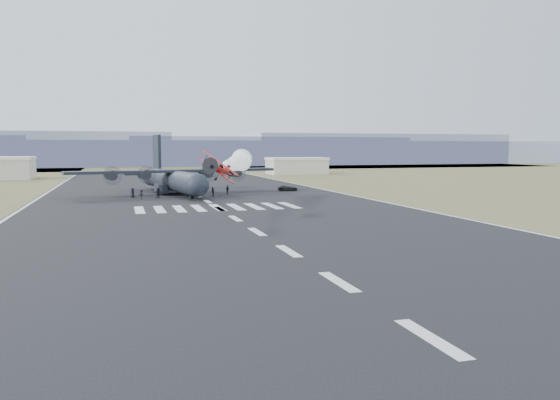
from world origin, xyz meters
name	(u,v)px	position (x,y,z in m)	size (l,w,h in m)	color
ground	(339,282)	(0.00, 0.00, 0.00)	(500.00, 500.00, 0.00)	black
scrub_far	(152,167)	(0.00, 230.00, 0.00)	(500.00, 80.00, 0.00)	brown
runway_markings	(208,202)	(0.00, 60.00, 0.01)	(60.00, 260.00, 0.01)	silver
ridge_seg_c	(12,149)	(-65.00, 260.00, 8.50)	(150.00, 50.00, 17.00)	#7F88A2
ridge_seg_d	(148,153)	(0.00, 260.00, 6.50)	(150.00, 50.00, 13.00)	#7F88A2
ridge_seg_e	(268,151)	(65.00, 260.00, 7.50)	(150.00, 50.00, 15.00)	#7F88A2
ridge_seg_f	(374,149)	(130.00, 260.00, 8.50)	(150.00, 50.00, 17.00)	#7F88A2
ridge_seg_g	(468,152)	(195.00, 260.00, 6.50)	(150.00, 50.00, 13.00)	#7F88A2
hangar_right	(297,166)	(46.00, 150.00, 3.01)	(20.50, 12.50, 5.90)	#ADAA9A
aerobatic_biplane	(218,168)	(-2.51, 34.41, 6.81)	(5.11, 5.64, 4.57)	red
smoke_trail	(240,162)	(5.35, 57.93, 7.02)	(11.11, 28.79, 3.79)	white
transport_aircraft	(172,178)	(-4.40, 78.28, 3.17)	(42.52, 34.82, 12.31)	#1C222B
support_vehicle	(288,188)	(20.58, 78.57, 0.60)	(1.99, 4.31, 1.20)	black
crew_a	(159,192)	(-7.60, 72.44, 0.84)	(0.61, 0.50, 1.68)	black
crew_b	(213,192)	(2.65, 70.69, 0.88)	(0.86, 0.53, 1.76)	black
crew_c	(142,194)	(-10.97, 68.14, 0.87)	(1.13, 0.52, 1.75)	black
crew_d	(227,190)	(6.28, 74.11, 0.91)	(1.07, 0.55, 1.82)	black
crew_e	(133,193)	(-12.47, 71.78, 0.92)	(0.90, 0.55, 1.85)	black
crew_f	(158,193)	(-7.92, 69.76, 0.94)	(1.74, 0.56, 1.88)	black
crew_g	(188,192)	(-1.93, 71.99, 0.87)	(0.63, 0.52, 1.74)	black
crew_h	(202,193)	(0.07, 67.52, 0.90)	(0.88, 0.54, 1.80)	black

